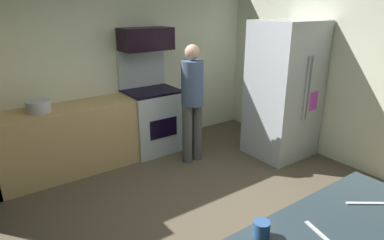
# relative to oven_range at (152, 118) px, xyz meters

# --- Properties ---
(ground_plane) EXTENTS (5.20, 4.80, 0.02)m
(ground_plane) POSITION_rel_oven_range_xyz_m (-0.53, -1.97, -0.53)
(ground_plane) COLOR brown
(wall_back) EXTENTS (5.20, 0.12, 2.60)m
(wall_back) POSITION_rel_oven_range_xyz_m (-0.53, 0.37, 0.78)
(wall_back) COLOR silver
(wall_back) RESTS_ON ground
(wall_right) EXTENTS (0.12, 4.80, 2.60)m
(wall_right) POSITION_rel_oven_range_xyz_m (2.01, -1.97, 0.78)
(wall_right) COLOR silver
(wall_right) RESTS_ON ground
(lower_cabinet_run) EXTENTS (2.40, 0.60, 0.90)m
(lower_cabinet_run) POSITION_rel_oven_range_xyz_m (-1.43, 0.01, -0.07)
(lower_cabinet_run) COLOR tan
(lower_cabinet_run) RESTS_ON ground
(oven_range) EXTENTS (0.76, 0.65, 1.52)m
(oven_range) POSITION_rel_oven_range_xyz_m (0.00, 0.00, 0.00)
(oven_range) COLOR #B4C0C5
(oven_range) RESTS_ON ground
(microwave) EXTENTS (0.74, 0.38, 0.31)m
(microwave) POSITION_rel_oven_range_xyz_m (0.00, 0.09, 1.16)
(microwave) COLOR black
(microwave) RESTS_ON oven_range
(refrigerator) EXTENTS (0.87, 0.80, 1.95)m
(refrigerator) POSITION_rel_oven_range_xyz_m (1.50, -1.22, 0.46)
(refrigerator) COLOR #B3B9C1
(refrigerator) RESTS_ON ground
(person_cook) EXTENTS (0.31, 0.30, 1.66)m
(person_cook) POSITION_rel_oven_range_xyz_m (0.27, -0.68, 0.41)
(person_cook) COLOR #4D4D4D
(person_cook) RESTS_ON ground
(mug_coffee) EXTENTS (0.10, 0.10, 0.10)m
(mug_coffee) POSITION_rel_oven_range_xyz_m (-1.03, -3.18, 0.43)
(mug_coffee) COLOR #2C528A
(mug_coffee) RESTS_ON counter_island
(knife_chef) EXTENTS (0.09, 0.25, 0.01)m
(knife_chef) POSITION_rel_oven_range_xyz_m (-0.74, -3.37, 0.39)
(knife_chef) COLOR #B7BABF
(knife_chef) RESTS_ON counter_island
(knife_paring) EXTENTS (0.25, 0.19, 0.01)m
(knife_paring) POSITION_rel_oven_range_xyz_m (-0.21, -3.37, 0.39)
(knife_paring) COLOR #B7BABF
(knife_paring) RESTS_ON counter_island
(stock_pot) EXTENTS (0.28, 0.28, 0.14)m
(stock_pot) POSITION_rel_oven_range_xyz_m (-1.55, 0.01, 0.46)
(stock_pot) COLOR #B7B7C7
(stock_pot) RESTS_ON lower_cabinet_run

